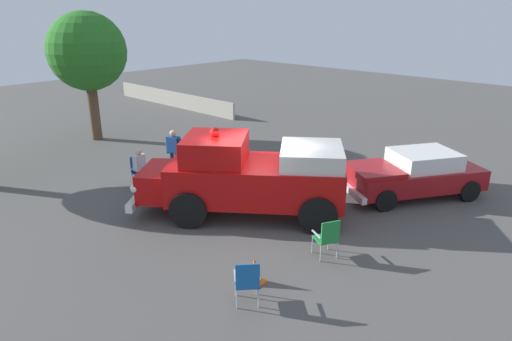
# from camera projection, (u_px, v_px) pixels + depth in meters

# --- Properties ---
(ground_plane) EXTENTS (60.00, 60.00, 0.00)m
(ground_plane) POSITION_uv_depth(u_px,v_px,m) (261.00, 216.00, 13.31)
(ground_plane) COLOR #514F4C
(vintage_fire_truck) EXTENTS (6.05, 5.33, 2.59)m
(vintage_fire_truck) POSITION_uv_depth(u_px,v_px,m) (248.00, 175.00, 13.03)
(vintage_fire_truck) COLOR black
(vintage_fire_truck) RESTS_ON ground
(classic_hot_rod) EXTENTS (3.91, 4.67, 1.46)m
(classic_hot_rod) POSITION_uv_depth(u_px,v_px,m) (413.00, 174.00, 14.49)
(classic_hot_rod) COLOR black
(classic_hot_rod) RESTS_ON ground
(lawn_chair_near_truck) EXTENTS (0.57, 0.58, 1.02)m
(lawn_chair_near_truck) POSITION_uv_depth(u_px,v_px,m) (139.00, 168.00, 15.42)
(lawn_chair_near_truck) COLOR #B7BABF
(lawn_chair_near_truck) RESTS_ON ground
(lawn_chair_by_car) EXTENTS (0.69, 0.69, 1.02)m
(lawn_chair_by_car) POSITION_uv_depth(u_px,v_px,m) (247.00, 280.00, 9.13)
(lawn_chair_by_car) COLOR #B7BABF
(lawn_chair_by_car) RESTS_ON ground
(lawn_chair_spare) EXTENTS (0.66, 0.66, 1.02)m
(lawn_chair_spare) POSITION_uv_depth(u_px,v_px,m) (328.00, 236.00, 10.88)
(lawn_chair_spare) COLOR #B7BABF
(lawn_chair_spare) RESTS_ON ground
(spectator_seated) EXTENTS (0.58, 0.45, 1.29)m
(spectator_seated) POSITION_uv_depth(u_px,v_px,m) (141.00, 166.00, 15.32)
(spectator_seated) COLOR #383842
(spectator_seated) RESTS_ON ground
(spectator_standing) EXTENTS (0.64, 0.38, 1.68)m
(spectator_standing) POSITION_uv_depth(u_px,v_px,m) (174.00, 150.00, 16.17)
(spectator_standing) COLOR #2D334C
(spectator_standing) RESTS_ON ground
(oak_tree_right) EXTENTS (3.37, 3.37, 5.61)m
(oak_tree_right) POSITION_uv_depth(u_px,v_px,m) (87.00, 52.00, 19.70)
(oak_tree_right) COLOR brown
(oak_tree_right) RESTS_ON ground
(traffic_cone) EXTENTS (0.40, 0.40, 0.64)m
(traffic_cone) POSITION_uv_depth(u_px,v_px,m) (255.00, 270.00, 9.98)
(traffic_cone) COLOR orange
(traffic_cone) RESTS_ON ground
(background_fence) EXTENTS (10.63, 0.12, 0.90)m
(background_fence) POSITION_uv_depth(u_px,v_px,m) (172.00, 99.00, 27.76)
(background_fence) COLOR #A8A393
(background_fence) RESTS_ON ground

